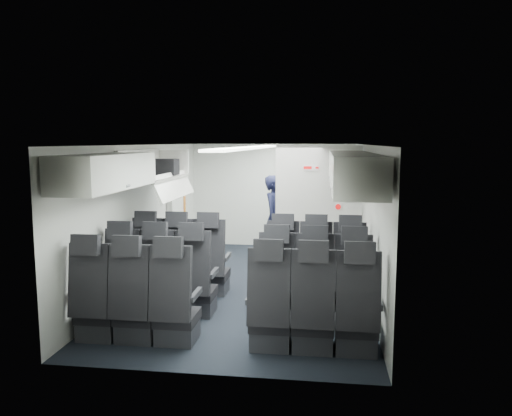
% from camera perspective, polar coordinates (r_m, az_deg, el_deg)
% --- Properties ---
extents(cabin_shell, '(3.41, 6.01, 2.16)m').
position_cam_1_polar(cabin_shell, '(7.54, -0.41, -0.59)').
color(cabin_shell, black).
rests_on(cabin_shell, ground).
extents(seat_row_front, '(3.33, 0.56, 1.24)m').
position_cam_1_polar(seat_row_front, '(7.16, -1.01, -6.92)').
color(seat_row_front, black).
rests_on(seat_row_front, cabin_shell).
extents(seat_row_mid, '(3.33, 0.56, 1.24)m').
position_cam_1_polar(seat_row_mid, '(6.30, -2.26, -8.95)').
color(seat_row_mid, black).
rests_on(seat_row_mid, cabin_shell).
extents(seat_row_rear, '(3.33, 0.56, 1.24)m').
position_cam_1_polar(seat_row_rear, '(5.46, -3.92, -11.60)').
color(seat_row_rear, black).
rests_on(seat_row_rear, cabin_shell).
extents(overhead_bin_left_rear, '(0.53, 1.80, 0.40)m').
position_cam_1_polar(overhead_bin_left_rear, '(5.93, -16.80, 4.00)').
color(overhead_bin_left_rear, silver).
rests_on(overhead_bin_left_rear, cabin_shell).
extents(overhead_bin_left_front_open, '(0.64, 1.70, 0.72)m').
position_cam_1_polar(overhead_bin_left_front_open, '(7.57, -11.58, 3.95)').
color(overhead_bin_left_front_open, '#9E9E93').
rests_on(overhead_bin_left_front_open, cabin_shell).
extents(overhead_bin_right_rear, '(0.53, 1.80, 0.40)m').
position_cam_1_polar(overhead_bin_right_rear, '(5.41, 11.40, 3.86)').
color(overhead_bin_right_rear, silver).
rests_on(overhead_bin_right_rear, cabin_shell).
extents(overhead_bin_right_front, '(0.53, 1.70, 0.40)m').
position_cam_1_polar(overhead_bin_right_front, '(7.15, 10.51, 4.76)').
color(overhead_bin_right_front, silver).
rests_on(overhead_bin_right_front, cabin_shell).
extents(bulkhead_partition, '(1.40, 0.15, 2.13)m').
position_cam_1_polar(bulkhead_partition, '(8.26, 7.13, -0.27)').
color(bulkhead_partition, silver).
rests_on(bulkhead_partition, cabin_shell).
extents(galley_unit, '(0.85, 0.52, 1.90)m').
position_cam_1_polar(galley_unit, '(10.18, 7.06, 0.50)').
color(galley_unit, '#939399').
rests_on(galley_unit, cabin_shell).
extents(boarding_door, '(0.12, 1.27, 1.86)m').
position_cam_1_polar(boarding_door, '(9.41, -8.99, -0.08)').
color(boarding_door, silver).
rests_on(boarding_door, cabin_shell).
extents(flight_attendant, '(0.53, 0.66, 1.58)m').
position_cam_1_polar(flight_attendant, '(9.26, 2.16, -1.14)').
color(flight_attendant, black).
rests_on(flight_attendant, ground).
extents(carry_on_bag, '(0.41, 0.29, 0.24)m').
position_cam_1_polar(carry_on_bag, '(7.79, -10.47, 4.64)').
color(carry_on_bag, black).
rests_on(carry_on_bag, overhead_bin_left_front_open).
extents(papers, '(0.17, 0.12, 0.14)m').
position_cam_1_polar(papers, '(9.16, 3.32, 0.26)').
color(papers, white).
rests_on(papers, flight_attendant).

